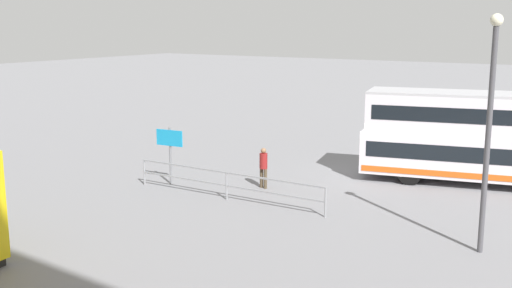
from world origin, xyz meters
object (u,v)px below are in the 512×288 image
(street_lamp, at_px, (490,117))
(info_sign, at_px, (170,145))
(double_decker_bus, at_px, (499,139))
(pedestrian_near_railing, at_px, (263,165))

(street_lamp, bearing_deg, info_sign, -5.03)
(double_decker_bus, xyz_separation_m, pedestrian_near_railing, (7.86, 5.54, -0.99))
(double_decker_bus, distance_m, pedestrian_near_railing, 9.67)
(double_decker_bus, bearing_deg, pedestrian_near_railing, 35.18)
(double_decker_bus, relative_size, info_sign, 4.71)
(double_decker_bus, relative_size, street_lamp, 1.64)
(double_decker_bus, xyz_separation_m, street_lamp, (-1.25, 8.21, 2.06))
(street_lamp, bearing_deg, pedestrian_near_railing, -16.29)
(info_sign, bearing_deg, double_decker_bus, -148.22)
(pedestrian_near_railing, bearing_deg, double_decker_bus, -144.82)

